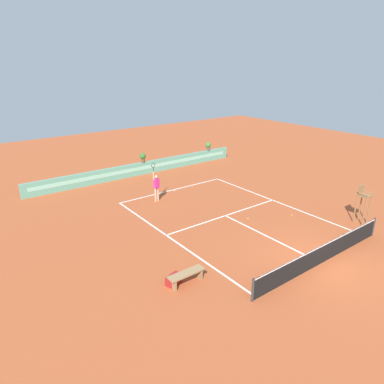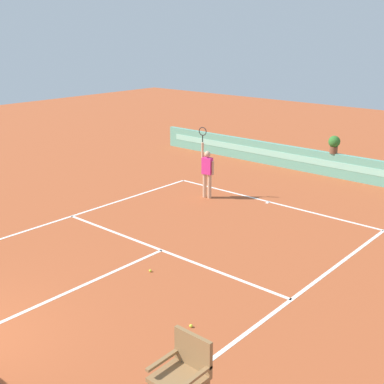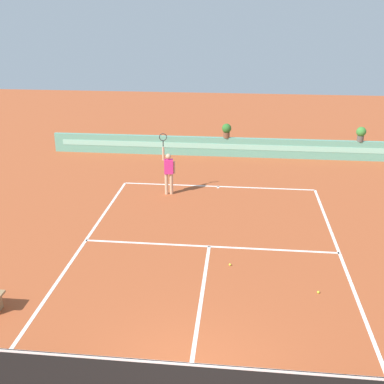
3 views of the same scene
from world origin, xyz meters
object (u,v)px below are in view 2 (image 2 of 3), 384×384
(tennis_player, at_px, (207,170))
(potted_plant_centre, at_px, (334,143))
(tennis_ball_mid_court, at_px, (150,271))
(tennis_ball_near_baseline, at_px, (191,326))

(tennis_player, height_order, potted_plant_centre, tennis_player)
(tennis_player, relative_size, tennis_ball_mid_court, 38.01)
(tennis_ball_near_baseline, distance_m, tennis_ball_mid_court, 2.70)
(tennis_player, distance_m, tennis_ball_mid_court, 6.24)
(tennis_ball_near_baseline, distance_m, potted_plant_centre, 12.75)
(tennis_ball_near_baseline, xyz_separation_m, tennis_ball_mid_court, (-2.42, 1.20, 0.00))
(tennis_player, distance_m, tennis_ball_near_baseline, 8.52)
(tennis_ball_near_baseline, bearing_deg, tennis_ball_mid_court, 153.51)
(tennis_ball_mid_court, xyz_separation_m, potted_plant_centre, (-0.54, 11.12, 1.38))
(tennis_player, bearing_deg, tennis_ball_near_baseline, -52.83)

